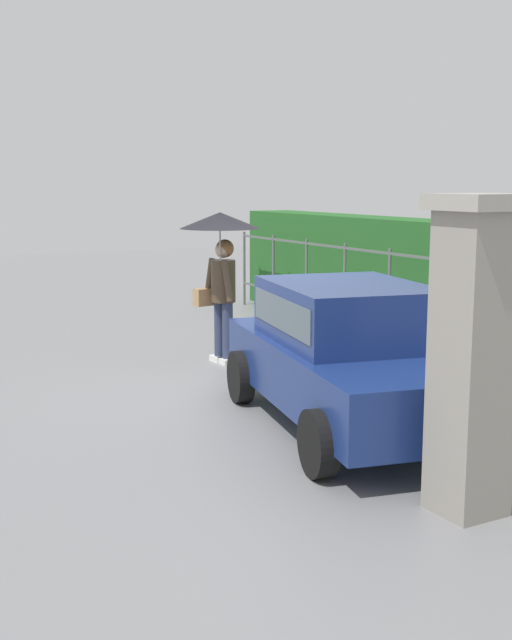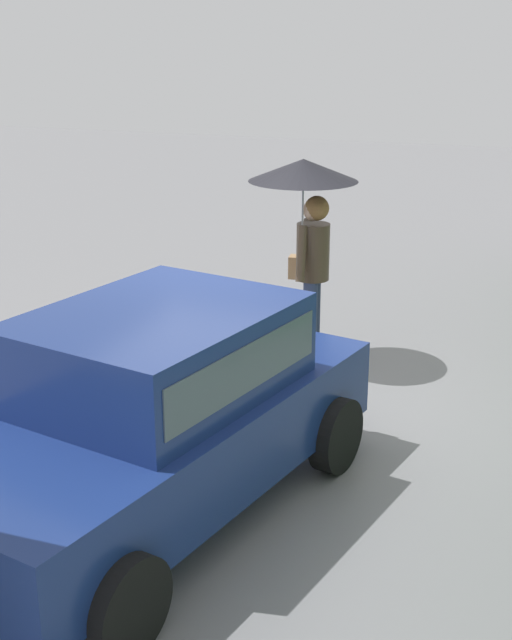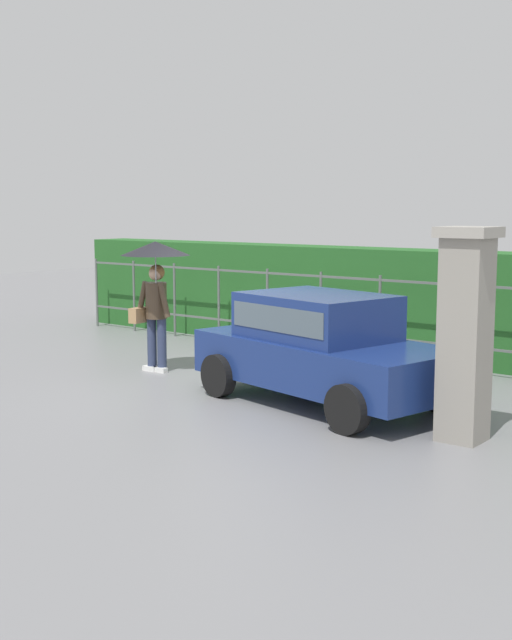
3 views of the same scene
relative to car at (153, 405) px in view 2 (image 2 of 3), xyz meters
The scene contains 3 objects.
ground_plane 1.95m from the car, behind, with size 40.00×40.00×0.00m, color slate.
car is the anchor object (origin of this frame).
pedestrian 3.35m from the car, behind, with size 1.09×1.09×2.10m.
Camera 2 is at (6.78, 2.60, 3.30)m, focal length 48.86 mm.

